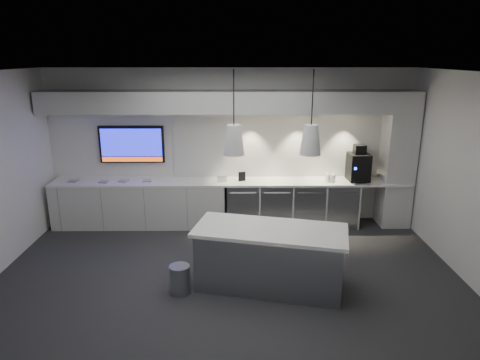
{
  "coord_description": "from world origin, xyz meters",
  "views": [
    {
      "loc": [
        0.13,
        -5.69,
        3.21
      ],
      "look_at": [
        0.19,
        1.1,
        1.23
      ],
      "focal_mm": 32.0,
      "sensor_mm": 36.0,
      "label": 1
    }
  ],
  "objects_px": {
    "island": "(270,258)",
    "coffee_machine": "(358,166)",
    "wall_tv": "(132,144)",
    "bin": "(180,279)"
  },
  "relations": [
    {
      "from": "wall_tv",
      "to": "bin",
      "type": "bearing_deg",
      "value": -66.17
    },
    {
      "from": "island",
      "to": "coffee_machine",
      "type": "relative_size",
      "value": 3.27
    },
    {
      "from": "bin",
      "to": "coffee_machine",
      "type": "bearing_deg",
      "value": 39.07
    },
    {
      "from": "bin",
      "to": "coffee_machine",
      "type": "relative_size",
      "value": 0.59
    },
    {
      "from": "bin",
      "to": "coffee_machine",
      "type": "xyz_separation_m",
      "value": [
        3.13,
        2.54,
        0.98
      ]
    },
    {
      "from": "island",
      "to": "bin",
      "type": "height_order",
      "value": "island"
    },
    {
      "from": "island",
      "to": "bin",
      "type": "distance_m",
      "value": 1.3
    },
    {
      "from": "wall_tv",
      "to": "island",
      "type": "bearing_deg",
      "value": -46.47
    },
    {
      "from": "wall_tv",
      "to": "coffee_machine",
      "type": "bearing_deg",
      "value": -3.24
    },
    {
      "from": "wall_tv",
      "to": "bin",
      "type": "xyz_separation_m",
      "value": [
        1.23,
        -2.79,
        -1.36
      ]
    }
  ]
}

